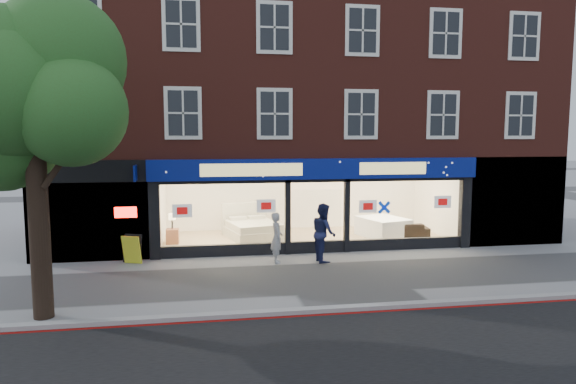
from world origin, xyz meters
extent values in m
plane|color=gray|center=(0.00, 0.00, 0.00)|extent=(120.00, 120.00, 0.00)
cube|color=#8C0A07|center=(0.00, -3.10, 0.01)|extent=(60.00, 0.10, 0.01)
cube|color=gray|center=(0.00, -2.90, 0.06)|extent=(60.00, 0.25, 0.12)
cube|color=tan|center=(0.00, 5.25, 0.05)|extent=(11.00, 4.50, 0.10)
cube|color=maroon|center=(0.00, 7.00, 6.65)|extent=(19.00, 8.00, 6.70)
cube|color=navy|center=(0.00, 2.88, 2.95)|extent=(11.40, 0.28, 0.70)
cube|color=black|center=(0.00, 3.08, 0.20)|extent=(11.00, 0.18, 0.40)
cube|color=black|center=(-5.50, 3.05, 1.30)|extent=(0.35, 0.30, 2.60)
cube|color=black|center=(5.50, 3.05, 1.30)|extent=(0.35, 0.30, 2.60)
cube|color=white|center=(-3.25, 3.00, 1.45)|extent=(4.20, 0.02, 2.10)
cube|color=white|center=(3.25, 3.00, 1.45)|extent=(4.20, 0.02, 2.10)
cube|color=white|center=(0.00, 3.25, 1.15)|extent=(1.80, 0.02, 2.10)
cube|color=silver|center=(0.00, 7.50, 1.30)|extent=(11.00, 0.20, 2.60)
cube|color=#FFEAC6|center=(0.00, 5.25, 2.60)|extent=(11.00, 4.50, 0.12)
cube|color=black|center=(-7.60, 3.30, 1.65)|extent=(3.80, 0.60, 3.30)
cube|color=#FF140C|center=(-6.40, 2.95, 1.60)|extent=(0.70, 0.04, 0.35)
cube|color=black|center=(7.50, 3.20, 1.65)|extent=(4.00, 0.40, 3.30)
cylinder|color=black|center=(-7.50, -2.20, 2.20)|extent=(0.44, 0.44, 4.40)
sphere|color=#284E1D|center=(-7.50, -2.20, 5.00)|extent=(3.20, 3.20, 3.20)
sphere|color=#284E1D|center=(-6.80, -2.60, 5.40)|extent=(2.40, 2.40, 2.40)
cube|color=beige|center=(-2.00, 5.43, 0.28)|extent=(2.25, 2.48, 0.37)
cube|color=beige|center=(-2.00, 5.43, 0.60)|extent=(2.16, 2.38, 0.26)
cube|color=beige|center=(-2.27, 6.52, 0.73)|extent=(1.86, 0.57, 1.27)
cube|color=beige|center=(-2.57, 6.08, 0.80)|extent=(0.74, 0.49, 0.13)
cube|color=beige|center=(-1.80, 6.27, 0.80)|extent=(0.74, 0.49, 0.13)
cube|color=brown|center=(-5.05, 4.95, 0.38)|extent=(0.46, 0.46, 0.55)
cube|color=white|center=(3.10, 4.98, 0.22)|extent=(1.96, 2.23, 0.25)
cube|color=white|center=(3.10, 4.98, 0.47)|extent=(1.96, 2.23, 0.25)
cube|color=white|center=(3.10, 4.98, 0.72)|extent=(1.96, 2.23, 0.25)
imported|color=black|center=(3.70, 4.57, 0.40)|extent=(2.17, 1.10, 0.60)
cube|color=gold|center=(-6.18, 2.55, 0.47)|extent=(0.71, 0.58, 0.93)
imported|color=#A0A3A8|center=(-1.60, 1.88, 0.82)|extent=(0.41, 0.61, 1.63)
imported|color=#1A1F49|center=(-0.07, 1.81, 0.95)|extent=(0.77, 0.96, 1.90)
camera|label=1|loc=(-3.91, -14.14, 4.09)|focal=32.00mm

